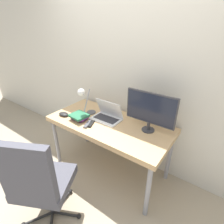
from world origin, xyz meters
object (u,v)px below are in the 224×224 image
(desk_lamp, at_px, (84,98))
(game_controller, at_px, (64,114))
(office_chair, at_px, (39,181))
(book_stack, at_px, (79,116))
(laptop, at_px, (107,115))
(monitor, at_px, (150,110))

(desk_lamp, height_order, game_controller, desk_lamp)
(office_chair, xyz_separation_m, book_stack, (-0.29, 0.81, 0.20))
(book_stack, bearing_deg, desk_lamp, 89.59)
(laptop, xyz_separation_m, game_controller, (-0.52, -0.26, -0.03))
(desk_lamp, relative_size, game_controller, 2.67)
(monitor, bearing_deg, office_chair, -115.84)
(office_chair, relative_size, game_controller, 7.46)
(book_stack, height_order, game_controller, book_stack)
(laptop, xyz_separation_m, desk_lamp, (-0.28, -0.10, 0.21))
(office_chair, bearing_deg, laptop, 90.34)
(laptop, distance_m, desk_lamp, 0.36)
(monitor, bearing_deg, game_controller, -162.75)
(laptop, height_order, office_chair, office_chair)
(desk_lamp, distance_m, game_controller, 0.37)
(monitor, bearing_deg, book_stack, -160.99)
(book_stack, bearing_deg, office_chair, -70.44)
(office_chair, bearing_deg, monitor, 64.16)
(monitor, height_order, book_stack, monitor)
(monitor, bearing_deg, desk_lamp, -168.15)
(laptop, bearing_deg, game_controller, -153.44)
(game_controller, bearing_deg, office_chair, -55.27)
(desk_lamp, distance_m, book_stack, 0.24)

